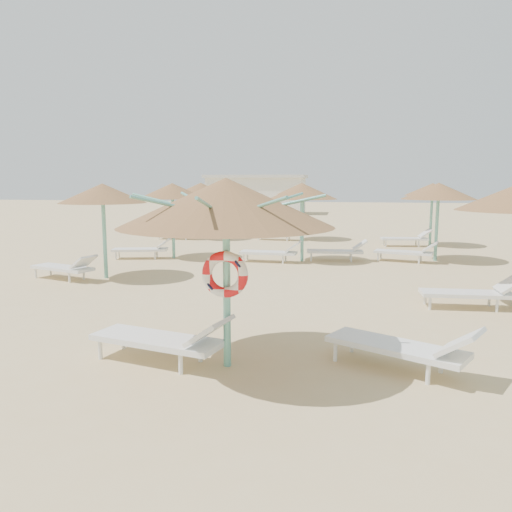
# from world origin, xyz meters

# --- Properties ---
(ground) EXTENTS (120.00, 120.00, 0.00)m
(ground) POSITION_xyz_m (0.00, 0.00, 0.00)
(ground) COLOR tan
(ground) RESTS_ON ground
(main_palapa) EXTENTS (3.07, 3.07, 2.75)m
(main_palapa) POSITION_xyz_m (0.05, -0.36, 2.39)
(main_palapa) COLOR #69B7A4
(main_palapa) RESTS_ON ground
(lounger_main_a) EXTENTS (2.29, 1.16, 0.80)m
(lounger_main_a) POSITION_xyz_m (-0.89, -0.42, 0.38)
(lounger_main_a) COLOR white
(lounger_main_a) RESTS_ON ground
(lounger_main_b) EXTENTS (2.19, 1.58, 0.78)m
(lounger_main_b) POSITION_xyz_m (2.60, -0.10, 0.37)
(lounger_main_b) COLOR white
(lounger_main_b) RESTS_ON ground
(palapa_field) EXTENTS (19.78, 14.35, 2.71)m
(palapa_field) POSITION_xyz_m (2.91, 9.65, 2.30)
(palapa_field) COLOR #69B7A4
(palapa_field) RESTS_ON ground
(service_hut) EXTENTS (8.40, 4.40, 3.25)m
(service_hut) POSITION_xyz_m (-6.00, 35.00, 1.64)
(service_hut) COLOR silver
(service_hut) RESTS_ON ground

